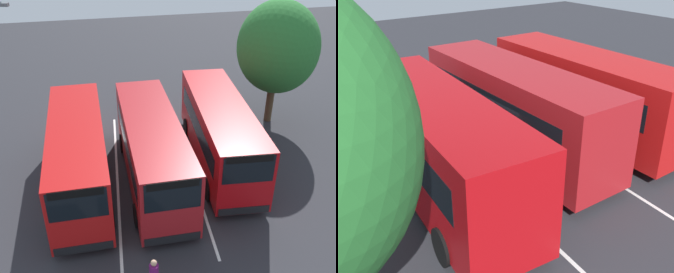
# 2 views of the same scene
# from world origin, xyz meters

# --- Properties ---
(ground_plane) EXTENTS (63.29, 63.29, 0.00)m
(ground_plane) POSITION_xyz_m (0.00, 0.00, 0.00)
(ground_plane) COLOR #2B2B30
(bus_far_left) EXTENTS (9.17, 2.56, 3.34)m
(bus_far_left) POSITION_xyz_m (0.43, -3.54, 1.84)
(bus_far_left) COLOR red
(bus_far_left) RESTS_ON ground
(bus_center_left) EXTENTS (9.19, 2.59, 3.34)m
(bus_center_left) POSITION_xyz_m (0.64, -0.17, 1.84)
(bus_center_left) COLOR #AD191E
(bus_center_left) RESTS_ON ground
(bus_center_right) EXTENTS (9.33, 3.12, 3.34)m
(bus_center_right) POSITION_xyz_m (-0.33, 3.44, 1.84)
(bus_center_right) COLOR #B70C11
(bus_center_right) RESTS_ON ground
(depot_tree) EXTENTS (4.99, 4.49, 7.28)m
(depot_tree) POSITION_xyz_m (-4.10, 7.89, 4.65)
(depot_tree) COLOR #4C3823
(depot_tree) RESTS_ON ground
(lane_stripe_outer_left) EXTENTS (12.26, 0.95, 0.01)m
(lane_stripe_outer_left) POSITION_xyz_m (0.00, -1.85, 0.00)
(lane_stripe_outer_left) COLOR silver
(lane_stripe_outer_left) RESTS_ON ground
(lane_stripe_inner_left) EXTENTS (12.26, 0.95, 0.01)m
(lane_stripe_inner_left) POSITION_xyz_m (0.00, 1.85, 0.00)
(lane_stripe_inner_left) COLOR silver
(lane_stripe_inner_left) RESTS_ON ground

